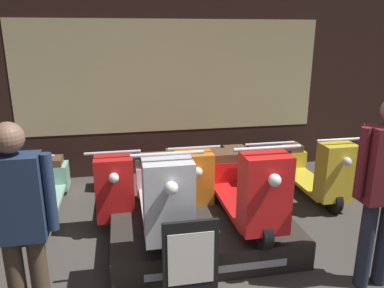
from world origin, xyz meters
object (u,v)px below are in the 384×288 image
(person_left_browsing, at_px, (20,219))
(scooter_backrow_4, at_px, (312,169))
(scooter_display_right, at_px, (243,186))
(scooter_backrow_2, at_px, (186,178))
(scooter_display_left, at_px, (161,193))
(scooter_backrow_0, at_px, (41,188))
(scooter_backrow_3, at_px, (251,174))
(scooter_backrow_1, at_px, (116,183))
(price_sign_board, at_px, (191,263))

(person_left_browsing, bearing_deg, scooter_backrow_4, 30.37)
(scooter_display_right, height_order, scooter_backrow_2, scooter_display_right)
(scooter_backrow_2, height_order, person_left_browsing, person_left_browsing)
(scooter_display_left, height_order, scooter_backrow_2, scooter_display_left)
(scooter_backrow_0, bearing_deg, scooter_backrow_3, 0.00)
(scooter_backrow_3, bearing_deg, scooter_backrow_0, 180.00)
(scooter_backrow_1, distance_m, scooter_backrow_3, 1.80)
(scooter_display_left, xyz_separation_m, price_sign_board, (0.14, -0.84, -0.27))
(scooter_backrow_1, bearing_deg, scooter_display_right, -38.84)
(person_left_browsing, relative_size, price_sign_board, 2.11)
(scooter_backrow_2, relative_size, scooter_backrow_4, 1.00)
(scooter_display_right, distance_m, scooter_backrow_1, 1.73)
(scooter_display_left, relative_size, scooter_backrow_2, 1.00)
(scooter_display_right, height_order, scooter_backrow_1, scooter_display_right)
(scooter_backrow_1, relative_size, scooter_backrow_3, 1.00)
(scooter_display_right, xyz_separation_m, person_left_browsing, (-1.95, -0.88, 0.27))
(scooter_backrow_2, bearing_deg, price_sign_board, -98.80)
(scooter_display_right, bearing_deg, scooter_backrow_2, 111.72)
(scooter_backrow_2, relative_size, scooter_backrow_3, 1.00)
(scooter_display_right, bearing_deg, scooter_backrow_3, 66.00)
(scooter_backrow_2, distance_m, price_sign_board, 1.93)
(scooter_backrow_2, bearing_deg, scooter_backrow_4, 0.00)
(price_sign_board, bearing_deg, scooter_backrow_1, 107.56)
(scooter_display_left, xyz_separation_m, scooter_backrow_4, (2.23, 1.07, -0.30))
(scooter_backrow_0, height_order, scooter_backrow_3, same)
(scooter_backrow_2, xyz_separation_m, scooter_backrow_4, (1.80, 0.00, 0.00))
(scooter_backrow_2, height_order, scooter_backrow_4, same)
(scooter_display_left, relative_size, scooter_backrow_0, 1.00)
(scooter_display_right, distance_m, scooter_backrow_4, 1.76)
(scooter_backrow_4, bearing_deg, scooter_backrow_2, 180.00)
(scooter_display_left, distance_m, scooter_backrow_0, 1.76)
(scooter_backrow_0, bearing_deg, scooter_display_left, -37.98)
(person_left_browsing, bearing_deg, scooter_backrow_0, 97.92)
(person_left_browsing, xyz_separation_m, price_sign_board, (1.23, 0.04, -0.55))
(scooter_backrow_3, distance_m, price_sign_board, 2.25)
(scooter_backrow_4, bearing_deg, scooter_backrow_1, 180.00)
(scooter_backrow_1, height_order, scooter_backrow_2, same)
(scooter_backrow_3, xyz_separation_m, scooter_backrow_4, (0.90, 0.00, 0.00))
(scooter_backrow_2, distance_m, scooter_backrow_4, 1.80)
(scooter_display_right, height_order, scooter_backrow_0, scooter_display_right)
(scooter_backrow_1, xyz_separation_m, price_sign_board, (0.60, -1.91, 0.02))
(scooter_backrow_0, relative_size, scooter_backrow_2, 1.00)
(scooter_backrow_1, height_order, scooter_backrow_3, same)
(scooter_backrow_2, height_order, scooter_backrow_3, same)
(scooter_backrow_3, height_order, person_left_browsing, person_left_browsing)
(scooter_display_right, height_order, scooter_backrow_3, scooter_display_right)
(scooter_backrow_4, relative_size, person_left_browsing, 1.06)
(scooter_backrow_4, xyz_separation_m, price_sign_board, (-2.09, -1.91, 0.02))
(scooter_backrow_4, bearing_deg, scooter_display_right, -142.19)
(scooter_display_left, bearing_deg, person_left_browsing, -141.09)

